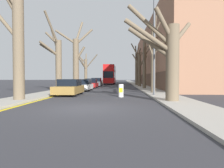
% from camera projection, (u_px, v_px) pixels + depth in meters
% --- Properties ---
extents(ground_plane, '(300.00, 300.00, 0.00)m').
position_uv_depth(ground_plane, '(87.00, 108.00, 9.71)').
color(ground_plane, '#333338').
extents(sidewalk_left, '(2.36, 120.00, 0.12)m').
position_uv_depth(sidewalk_left, '(99.00, 83.00, 59.87)').
color(sidewalk_left, '#A39E93').
rests_on(sidewalk_left, ground).
extents(sidewalk_right, '(2.36, 120.00, 0.12)m').
position_uv_depth(sidewalk_right, '(133.00, 83.00, 59.37)').
color(sidewalk_right, '#A39E93').
rests_on(sidewalk_right, ground).
extents(building_facade_right, '(10.08, 40.01, 11.06)m').
position_uv_depth(building_facade_right, '(173.00, 56.00, 37.27)').
color(building_facade_right, '#93664C').
rests_on(building_facade_right, ground).
extents(kerb_line_stripe, '(0.24, 120.00, 0.01)m').
position_uv_depth(kerb_line_stripe, '(104.00, 83.00, 59.81)').
color(kerb_line_stripe, yellow).
rests_on(kerb_line_stripe, ground).
extents(street_tree_left_0, '(2.69, 1.33, 8.08)m').
position_uv_depth(street_tree_left_0, '(17.00, 41.00, 12.54)').
color(street_tree_left_0, brown).
rests_on(street_tree_left_0, ground).
extents(street_tree_left_1, '(2.24, 3.67, 7.73)m').
position_uv_depth(street_tree_left_1, '(57.00, 60.00, 20.40)').
color(street_tree_left_1, brown).
rests_on(street_tree_left_1, ground).
extents(street_tree_left_2, '(4.96, 3.33, 9.64)m').
position_uv_depth(street_tree_left_2, '(76.00, 59.00, 27.88)').
color(street_tree_left_2, brown).
rests_on(street_tree_left_2, ground).
extents(street_tree_left_3, '(3.84, 4.40, 5.97)m').
position_uv_depth(street_tree_left_3, '(85.00, 70.00, 35.18)').
color(street_tree_left_3, brown).
rests_on(street_tree_left_3, ground).
extents(street_tree_right_0, '(4.83, 3.45, 6.07)m').
position_uv_depth(street_tree_right_0, '(168.00, 55.00, 11.96)').
color(street_tree_right_0, brown).
rests_on(street_tree_right_0, ground).
extents(street_tree_right_1, '(2.27, 4.74, 7.00)m').
position_uv_depth(street_tree_right_1, '(154.00, 57.00, 18.61)').
color(street_tree_right_1, brown).
rests_on(street_tree_right_1, ground).
extents(street_tree_right_2, '(1.88, 4.36, 7.66)m').
position_uv_depth(street_tree_right_2, '(145.00, 63.00, 26.51)').
color(street_tree_right_2, brown).
rests_on(street_tree_right_2, ground).
extents(street_tree_right_3, '(3.06, 3.00, 7.29)m').
position_uv_depth(street_tree_right_3, '(140.00, 68.00, 33.17)').
color(street_tree_right_3, brown).
rests_on(street_tree_right_3, ground).
extents(street_tree_right_4, '(2.03, 4.82, 8.36)m').
position_uv_depth(street_tree_right_4, '(137.00, 66.00, 39.86)').
color(street_tree_right_4, brown).
rests_on(street_tree_right_4, ground).
extents(double_decker_bus, '(2.44, 11.44, 4.45)m').
position_uv_depth(double_decker_bus, '(110.00, 74.00, 48.30)').
color(double_decker_bus, red).
rests_on(double_decker_bus, ground).
extents(parked_car_0, '(1.88, 3.99, 1.38)m').
position_uv_depth(parked_car_0, '(69.00, 88.00, 17.18)').
color(parked_car_0, olive).
rests_on(parked_car_0, ground).
extents(parked_car_1, '(1.83, 4.31, 1.33)m').
position_uv_depth(parked_car_1, '(83.00, 85.00, 23.25)').
color(parked_car_1, silver).
rests_on(parked_car_1, ground).
extents(parked_car_2, '(1.71, 3.96, 1.40)m').
position_uv_depth(parked_car_2, '(91.00, 84.00, 29.52)').
color(parked_car_2, maroon).
rests_on(parked_car_2, ground).
extents(parked_car_3, '(1.71, 4.53, 1.50)m').
position_uv_depth(parked_car_3, '(96.00, 82.00, 35.51)').
color(parked_car_3, '#4C5156').
rests_on(parked_car_3, ground).
extents(lamp_post, '(1.40, 0.20, 9.04)m').
position_uv_depth(lamp_post, '(153.00, 34.00, 15.86)').
color(lamp_post, '#4C4F54').
rests_on(lamp_post, ground).
extents(traffic_bollard, '(0.38, 0.39, 0.99)m').
position_uv_depth(traffic_bollard, '(121.00, 91.00, 15.46)').
color(traffic_bollard, white).
rests_on(traffic_bollard, ground).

